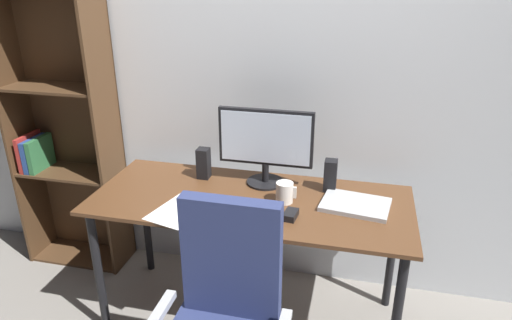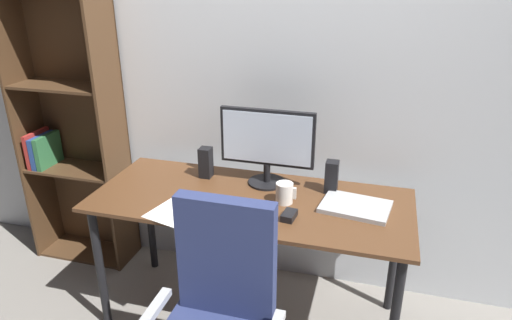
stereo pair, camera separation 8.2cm
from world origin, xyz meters
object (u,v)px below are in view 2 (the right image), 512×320
Objects in this scene: keyboard at (241,212)px; mouse at (289,215)px; monitor at (267,142)px; laptop at (356,207)px; bookshelf at (71,129)px; coffee_mug at (285,193)px; desk at (250,213)px; speaker_right at (332,177)px; speaker_left at (206,162)px.

keyboard is 0.23m from mouse.
laptop is at bearing -17.94° from monitor.
bookshelf reaches higher than laptop.
bookshelf is (-1.78, 0.30, 0.13)m from laptop.
coffee_mug is (0.14, -0.19, -0.18)m from monitor.
mouse is (0.19, -0.34, -0.22)m from monitor.
desk is at bearing -167.92° from laptop.
coffee_mug reaches higher than desk.
speaker_right is at bearing 141.06° from laptop.
speaker_right is (0.15, 0.33, 0.07)m from mouse.
speaker_left is (-0.31, 0.34, 0.08)m from keyboard.
monitor reaches higher than mouse.
keyboard is at bearing -47.72° from speaker_left.
desk is 15.44× the size of coffee_mug.
laptop is 1.88× the size of speaker_right.
monitor is (0.03, 0.19, 0.32)m from desk.
desk is at bearing -14.77° from bookshelf.
keyboard is 3.02× the size of mouse.
mouse is 0.63m from speaker_left.
speaker_right is (0.34, -0.01, -0.15)m from monitor.
speaker_left reaches higher than coffee_mug.
keyboard is 1.71× the size of speaker_left.
speaker_right reaches higher than desk.
laptop is 0.18× the size of bookshelf.
bookshelf reaches higher than keyboard.
keyboard is at bearing -170.19° from mouse.
desk is at bearing -178.02° from coffee_mug.
laptop is at bearing 5.05° from coffee_mug.
monitor is 2.93× the size of speaker_left.
speaker_left is at bearing 180.00° from speaker_right.
monitor is 4.81× the size of coffee_mug.
speaker_right is at bearing 40.99° from coffee_mug.
speaker_right is at bearing 25.95° from desk.
laptop reaches higher than keyboard.
speaker_right is (-0.14, 0.15, 0.07)m from laptop.
coffee_mug is at bearing 116.94° from mouse.
speaker_left is (-0.31, 0.18, 0.17)m from desk.
mouse is 0.37m from speaker_right.
mouse is at bearing -17.69° from bookshelf.
mouse is (0.23, 0.01, 0.01)m from keyboard.
coffee_mug reaches higher than keyboard.
mouse is 1.57m from bookshelf.
coffee_mug is 0.27m from speaker_right.
monitor is 0.42m from keyboard.
mouse reaches higher than keyboard.
keyboard is at bearing -95.56° from monitor.
desk is 0.38m from monitor.
coffee_mug is at bearing 41.87° from keyboard.
keyboard is 1.36m from bookshelf.
desk is 0.40m from speaker_left.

